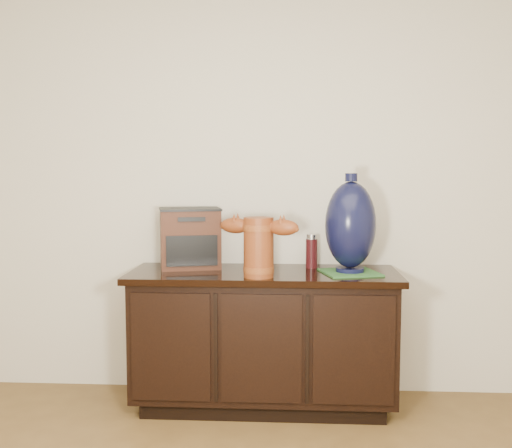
# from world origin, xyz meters

# --- Properties ---
(room) EXTENTS (5.00, 5.00, 5.00)m
(room) POSITION_xyz_m (0.00, 0.00, 1.30)
(room) COLOR brown
(room) RESTS_ON ground
(sideboard) EXTENTS (1.46, 0.56, 0.75)m
(sideboard) POSITION_xyz_m (0.00, 2.23, 0.39)
(sideboard) COLOR black
(sideboard) RESTS_ON ground
(terracotta_vessel) EXTENTS (0.43, 0.22, 0.31)m
(terracotta_vessel) POSITION_xyz_m (-0.02, 2.05, 0.93)
(terracotta_vessel) COLOR brown
(terracotta_vessel) RESTS_ON sideboard
(tv_radio) EXTENTS (0.39, 0.34, 0.34)m
(tv_radio) POSITION_xyz_m (-0.42, 2.34, 0.92)
(tv_radio) COLOR #3D1C0F
(tv_radio) RESTS_ON sideboard
(green_mat) EXTENTS (0.34, 0.34, 0.01)m
(green_mat) POSITION_xyz_m (0.46, 2.20, 0.76)
(green_mat) COLOR #2D5F2B
(green_mat) RESTS_ON sideboard
(lamp_base) EXTENTS (0.33, 0.33, 0.53)m
(lamp_base) POSITION_xyz_m (0.46, 2.20, 1.01)
(lamp_base) COLOR black
(lamp_base) RESTS_ON green_mat
(spray_can) EXTENTS (0.07, 0.07, 0.19)m
(spray_can) POSITION_xyz_m (0.26, 2.37, 0.85)
(spray_can) COLOR #4E0D13
(spray_can) RESTS_ON sideboard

